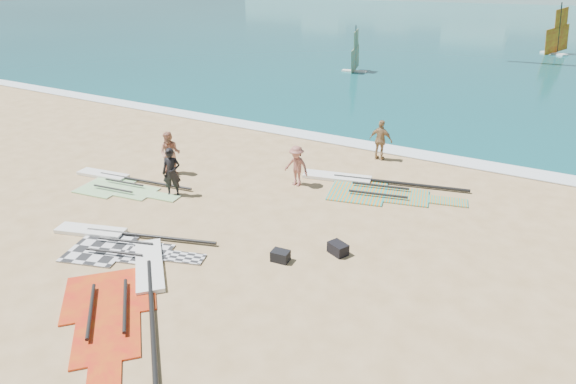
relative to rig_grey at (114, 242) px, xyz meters
The scene contains 15 objects.
ground 3.55m from the rig_grey, ahead, with size 300.00×300.00×0.00m, color tan.
sea 131.95m from the rig_grey, 88.46° to the left, with size 300.00×240.00×0.06m, color #0B4650.
surf_line 12.71m from the rig_grey, 73.77° to the left, with size 300.00×1.20×0.04m, color white.
rig_grey is the anchor object (origin of this frame).
rig_green 4.67m from the rig_grey, 137.07° to the left, with size 5.21×2.35×0.20m.
rig_orange 9.19m from the rig_grey, 56.83° to the left, with size 6.39×3.24×0.20m.
rig_red 2.95m from the rig_grey, 34.31° to the right, with size 5.04×5.42×0.20m.
gear_bag_near 5.10m from the rig_grey, 19.03° to the left, with size 0.49×0.35×0.31m, color black.
gear_bag_far 6.67m from the rig_grey, 24.97° to the left, with size 0.55×0.38×0.33m, color black.
person_wetsuit 3.68m from the rig_grey, 102.89° to the left, with size 0.65×0.43×1.78m, color black.
beachgoer_left 5.56m from the rig_grey, 114.33° to the left, with size 0.85×0.66×1.75m, color #AF7158.
beachgoer_mid 7.07m from the rig_grey, 68.25° to the left, with size 1.01×0.58×1.56m, color #95564D.
beachgoer_back 11.66m from the rig_grey, 67.97° to the left, with size 1.03×0.43×1.75m, color #9B784D.
windsurfer_left 29.73m from the rig_grey, 98.99° to the left, with size 2.11×2.49×3.74m.
windsurfer_centre 49.29m from the rig_grey, 79.53° to the left, with size 2.63×2.67×4.97m.
Camera 1 is at (7.21, -8.08, 7.31)m, focal length 30.00 mm.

